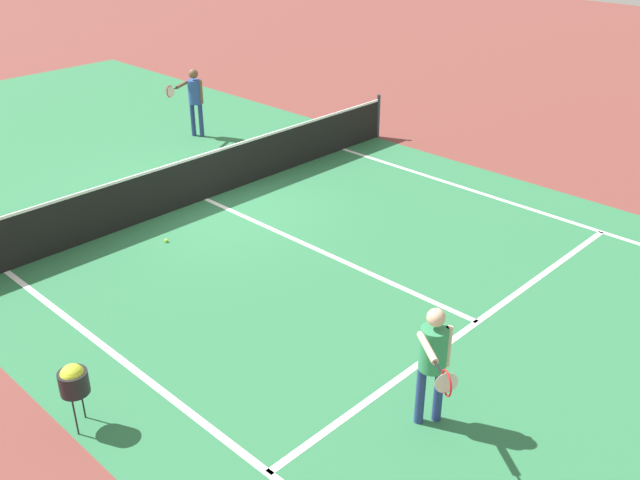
% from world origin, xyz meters
% --- Properties ---
extents(ground_plane, '(60.00, 60.00, 0.00)m').
position_xyz_m(ground_plane, '(0.00, 0.00, 0.00)').
color(ground_plane, brown).
extents(court_surface_inbounds, '(10.62, 24.40, 0.00)m').
position_xyz_m(court_surface_inbounds, '(0.00, 0.00, 0.00)').
color(court_surface_inbounds, '#2D7247').
rests_on(court_surface_inbounds, ground_plane).
extents(line_sideline_left, '(0.10, 11.89, 0.01)m').
position_xyz_m(line_sideline_left, '(-4.11, -5.95, 0.00)').
color(line_sideline_left, white).
rests_on(line_sideline_left, ground_plane).
extents(line_sideline_right, '(0.10, 11.89, 0.01)m').
position_xyz_m(line_sideline_right, '(4.11, -5.95, 0.00)').
color(line_sideline_right, white).
rests_on(line_sideline_right, ground_plane).
extents(line_service_near, '(8.22, 0.10, 0.01)m').
position_xyz_m(line_service_near, '(0.00, -6.40, 0.00)').
color(line_service_near, white).
rests_on(line_service_near, ground_plane).
extents(line_center_service, '(0.10, 6.40, 0.01)m').
position_xyz_m(line_center_service, '(0.00, -3.20, 0.00)').
color(line_center_service, white).
rests_on(line_center_service, ground_plane).
extents(net, '(10.84, 0.09, 1.07)m').
position_xyz_m(net, '(0.00, 0.00, 0.49)').
color(net, '#33383D').
rests_on(net, ground_plane).
extents(player_near, '(0.93, 0.89, 1.57)m').
position_xyz_m(player_near, '(-2.24, -7.16, 0.97)').
color(player_near, navy).
rests_on(player_near, ground_plane).
extents(player_far, '(1.18, 0.56, 1.68)m').
position_xyz_m(player_far, '(2.28, 3.26, 1.04)').
color(player_far, navy).
rests_on(player_far, ground_plane).
extents(ball_hopper, '(0.34, 0.34, 0.87)m').
position_xyz_m(ball_hopper, '(-5.13, -4.26, 0.68)').
color(ball_hopper, black).
rests_on(ball_hopper, ground_plane).
extents(tennis_ball_near_net, '(0.07, 0.07, 0.07)m').
position_xyz_m(tennis_ball_near_net, '(-1.66, -1.01, 0.03)').
color(tennis_ball_near_net, '#CCE033').
rests_on(tennis_ball_near_net, ground_plane).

